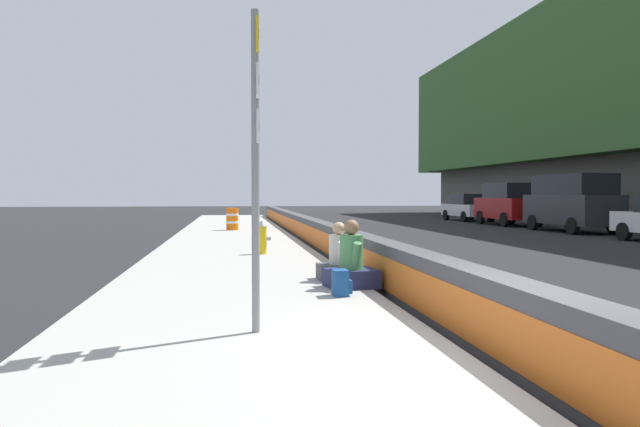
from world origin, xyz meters
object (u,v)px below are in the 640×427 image
seated_person_foreground (351,266)px  backpack (341,283)px  seated_person_middle (339,262)px  construction_barrel (232,219)px  parked_car_midline (509,203)px  parked_car_far (468,207)px  route_sign_post (256,146)px  parked_car_fourth (572,202)px  fire_hydrant (262,237)px

seated_person_foreground → backpack: 0.89m
seated_person_middle → construction_barrel: seated_person_middle is taller
construction_barrel → parked_car_midline: 15.47m
parked_car_far → route_sign_post: bearing=154.0°
seated_person_middle → parked_car_far: 28.81m
seated_person_middle → route_sign_post: bearing=157.6°
parked_car_midline → seated_person_middle: bearing=147.5°
route_sign_post → backpack: 3.28m
backpack → parked_car_fourth: 20.93m
route_sign_post → parked_car_fourth: route_sign_post is taller
backpack → construction_barrel: construction_barrel is taller
parked_car_fourth → parked_car_midline: (5.91, 0.16, -0.17)m
parked_car_fourth → fire_hydrant: bearing=123.4°
fire_hydrant → parked_car_far: (20.80, -14.00, 0.27)m
seated_person_middle → parked_car_midline: (20.25, -12.91, 0.72)m
seated_person_foreground → parked_car_midline: parked_car_midline is taller
backpack → parked_car_midline: 25.67m
fire_hydrant → parked_car_fourth: size_ratio=0.17×
seated_person_middle → parked_car_far: (25.78, -12.86, 0.40)m
construction_barrel → parked_car_fourth: size_ratio=0.19×
route_sign_post → seated_person_middle: size_ratio=3.44×
route_sign_post → parked_car_fourth: bearing=-38.7°
parked_car_midline → construction_barrel: bearing=107.0°
fire_hydrant → seated_person_middle: 5.12m
route_sign_post → seated_person_foreground: (3.10, -1.71, -1.74)m
construction_barrel → parked_car_fourth: 15.03m
fire_hydrant → route_sign_post: bearing=176.7°
seated_person_foreground → construction_barrel: 16.78m
fire_hydrant → backpack: fire_hydrant is taller
parked_car_midline → seated_person_foreground: bearing=148.7°
backpack → parked_car_far: bearing=-25.5°
backpack → parked_car_fourth: parked_car_fourth is taller
route_sign_post → seated_person_middle: 4.70m
parked_car_midline → parked_car_far: size_ratio=1.05×
route_sign_post → parked_car_far: route_sign_post is taller
seated_person_foreground → parked_car_fourth: 20.09m
seated_person_middle → parked_car_fourth: 19.43m
parked_car_far → parked_car_midline: bearing=-179.4°
seated_person_middle → construction_barrel: size_ratio=1.10×
fire_hydrant → seated_person_middle: (-4.99, -1.14, -0.12)m
seated_person_middle → parked_car_midline: 24.03m
construction_barrel → parked_car_midline: parked_car_midline is taller
backpack → parked_car_fourth: bearing=-39.7°
construction_barrel → parked_car_midline: bearing=-73.0°
route_sign_post → backpack: route_sign_post is taller
fire_hydrant → backpack: (-6.73, -0.86, -0.25)m
construction_barrel → parked_car_fourth: bearing=-95.3°
fire_hydrant → construction_barrel: 10.78m
backpack → construction_barrel: size_ratio=0.42×
fire_hydrant → parked_car_fourth: (9.36, -14.21, 0.77)m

